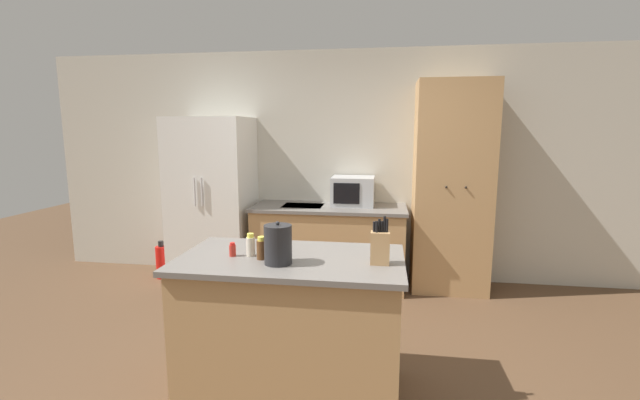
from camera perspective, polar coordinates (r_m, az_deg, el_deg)
ground_plane at (r=3.14m, az=-0.49°, el=-23.76°), size 14.00×14.00×0.00m
wall_back at (r=4.96m, az=3.75°, el=4.52°), size 7.20×0.06×2.60m
refrigerator at (r=4.99m, az=-14.10°, el=-0.04°), size 0.86×0.73×1.85m
back_counter at (r=4.78m, az=1.22°, el=-6.05°), size 1.68×0.70×0.89m
pantry_cabinet at (r=4.72m, az=17.14°, el=1.55°), size 0.78×0.56×2.22m
kitchen_island at (r=2.89m, az=-3.80°, el=-16.31°), size 1.41×0.80×0.92m
microwave at (r=4.74m, az=4.42°, el=1.21°), size 0.46×0.41×0.32m
knife_block at (r=2.57m, az=8.02°, el=-6.19°), size 0.11×0.08×0.29m
spice_bottle_tall_dark at (r=2.68m, az=-7.77°, el=-6.44°), size 0.06×0.06×0.14m
spice_bottle_short_red at (r=2.75m, az=-9.23°, el=-6.00°), size 0.06×0.06×0.15m
spice_bottle_amber_oil at (r=2.78m, az=-6.50°, el=-6.24°), size 0.04×0.04×0.10m
spice_bottle_green_herb at (r=2.78m, az=-11.58°, el=-6.53°), size 0.04×0.04×0.09m
kettle at (r=2.57m, az=-5.62°, el=-5.91°), size 0.17×0.17×0.26m
fire_extinguisher at (r=5.37m, az=-20.33°, el=-7.70°), size 0.14×0.14×0.44m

